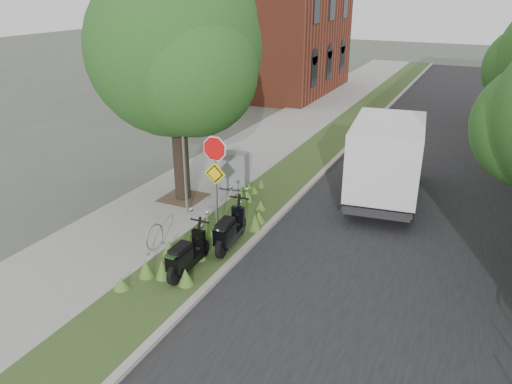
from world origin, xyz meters
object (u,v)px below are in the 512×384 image
sign_assembly (215,168)px  scooter_near (184,259)px  utility_cabinet (235,171)px  box_truck (387,155)px  scooter_far (228,234)px

sign_assembly → scooter_near: bearing=-85.4°
scooter_near → utility_cabinet: bearing=105.2°
sign_assembly → utility_cabinet: size_ratio=2.43×
box_truck → sign_assembly: bearing=-123.6°
scooter_far → box_truck: size_ratio=0.35×
scooter_near → utility_cabinet: (-1.56, 5.73, 0.20)m
scooter_near → box_truck: box_truck is taller
scooter_far → utility_cabinet: bearing=115.0°
scooter_near → scooter_far: (0.36, 1.64, 0.02)m
sign_assembly → box_truck: size_ratio=0.58×
sign_assembly → scooter_far: (0.51, -0.30, -1.75)m
sign_assembly → scooter_near: (0.16, -1.93, -1.77)m
sign_assembly → scooter_far: sign_assembly is taller
scooter_far → box_truck: 6.51m
scooter_near → scooter_far: scooter_far is taller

